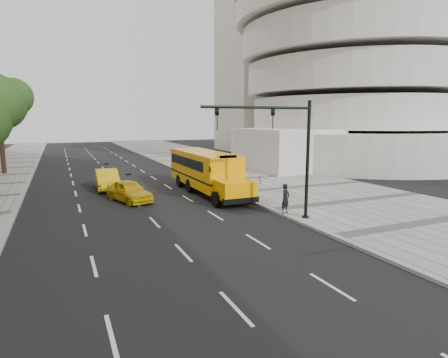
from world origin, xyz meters
name	(u,v)px	position (x,y,z in m)	size (l,w,h in m)	color
ground	(152,202)	(0.00, 0.00, 0.00)	(140.00, 140.00, 0.00)	black
sidewalk_museum	(302,187)	(12.00, 0.00, 0.07)	(12.00, 140.00, 0.15)	gray
curb_museum	(233,194)	(6.00, 0.00, 0.07)	(0.30, 140.00, 0.15)	gray
curb_far	(15,213)	(-8.00, 0.00, 0.07)	(0.30, 140.00, 0.15)	gray
guggenheim	(330,59)	(29.37, 18.51, 13.58)	(33.20, 42.20, 35.00)	silver
school_bus	(205,169)	(4.50, 1.79, 1.76)	(2.96, 11.56, 3.19)	#FCA600
taxi_near	(129,191)	(-1.31, 0.73, 0.71)	(1.68, 4.17, 1.42)	gold
taxi_far	(107,179)	(-2.12, 6.00, 0.77)	(1.63, 4.68, 1.54)	gold
pedestrian	(286,199)	(6.15, -6.64, 0.99)	(0.61, 0.40, 1.68)	black
traffic_signal	(285,146)	(5.19, -7.94, 4.09)	(6.18, 0.36, 6.40)	black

